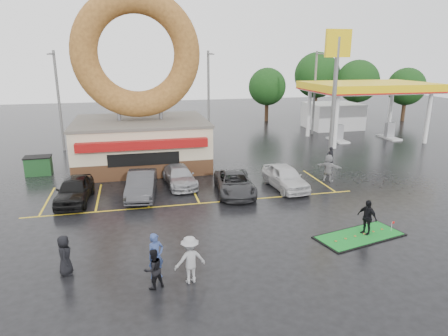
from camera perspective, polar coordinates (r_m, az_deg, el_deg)
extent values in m
plane|color=black|center=(21.02, -1.95, -8.31)|extent=(120.00, 120.00, 0.00)
cube|color=#472B19|center=(32.82, -11.54, 1.43)|extent=(10.00, 8.00, 1.20)
cube|color=beige|center=(32.44, -11.71, 4.43)|extent=(10.00, 8.00, 2.30)
cube|color=#59544C|center=(32.22, -11.84, 6.61)|extent=(10.20, 8.20, 0.20)
cube|color=maroon|center=(28.18, -11.47, 3.25)|extent=(9.00, 0.60, 0.60)
cylinder|color=slate|center=(32.13, -14.78, 7.66)|extent=(0.30, 0.30, 1.20)
cylinder|color=slate|center=(32.19, -9.04, 8.00)|extent=(0.30, 0.30, 1.20)
torus|color=brown|center=(31.83, -12.37, 15.70)|extent=(9.60, 2.00, 9.60)
cylinder|color=silver|center=(39.10, 15.70, 6.31)|extent=(0.40, 0.40, 5.00)
cylinder|color=silver|center=(44.74, 27.10, 6.31)|extent=(0.40, 0.40, 5.00)
cylinder|color=silver|center=(44.39, 12.02, 7.63)|extent=(0.40, 0.40, 5.00)
cylinder|color=silver|center=(49.43, 22.69, 7.57)|extent=(0.40, 0.40, 5.00)
cube|color=silver|center=(43.88, 19.94, 10.57)|extent=(12.00, 8.00, 0.50)
cube|color=yellow|center=(43.86, 19.98, 10.96)|extent=(12.30, 8.30, 0.70)
cube|color=#99999E|center=(42.91, 16.01, 4.92)|extent=(0.90, 0.60, 1.60)
cube|color=#99999E|center=(46.10, 22.58, 5.04)|extent=(0.90, 0.60, 1.60)
cube|color=silver|center=(50.30, 15.26, 7.21)|extent=(6.00, 5.00, 3.00)
cylinder|color=slate|center=(35.21, 15.44, 9.44)|extent=(0.36, 0.36, 10.00)
cube|color=yellow|center=(35.04, 16.00, 16.76)|extent=(2.20, 0.30, 2.20)
cylinder|color=slate|center=(39.55, -22.51, 8.74)|extent=(0.24, 0.24, 9.00)
cylinder|color=slate|center=(38.35, -23.42, 14.77)|extent=(0.12, 2.00, 0.12)
cube|color=slate|center=(37.37, -23.67, 14.67)|extent=(0.40, 0.18, 0.12)
cylinder|color=slate|center=(40.76, -2.22, 10.09)|extent=(0.24, 0.24, 9.00)
cylinder|color=slate|center=(39.57, -2.00, 16.01)|extent=(0.12, 2.00, 0.12)
cube|color=slate|center=(38.58, -1.70, 15.94)|extent=(0.40, 0.18, 0.12)
cylinder|color=slate|center=(45.49, 12.80, 10.32)|extent=(0.24, 0.24, 9.00)
cylinder|color=slate|center=(44.40, 13.71, 15.57)|extent=(0.12, 2.00, 0.12)
cube|color=slate|center=(43.51, 14.31, 15.47)|extent=(0.40, 0.18, 0.12)
cylinder|color=#332114|center=(57.56, 18.24, 7.95)|extent=(0.50, 0.50, 2.88)
sphere|color=black|center=(57.22, 18.57, 11.67)|extent=(5.60, 5.60, 5.60)
cylinder|color=#332114|center=(59.30, 24.24, 7.39)|extent=(0.50, 0.50, 2.52)
sphere|color=black|center=(58.98, 24.60, 10.54)|extent=(4.90, 4.90, 4.90)
cylinder|color=#332114|center=(59.13, 12.90, 8.71)|extent=(0.50, 0.50, 3.24)
sphere|color=black|center=(58.78, 13.16, 12.80)|extent=(6.30, 6.30, 6.30)
cylinder|color=#332114|center=(54.30, 6.09, 8.02)|extent=(0.50, 0.50, 2.52)
sphere|color=black|center=(53.95, 6.19, 11.48)|extent=(4.90, 4.90, 4.90)
imported|color=black|center=(25.70, -20.58, -2.93)|extent=(2.19, 4.66, 1.54)
imported|color=#333335|center=(25.53, -11.70, -2.31)|extent=(2.22, 4.92, 1.57)
imported|color=#9A9A9E|center=(27.32, -6.40, -1.15)|extent=(2.22, 4.66, 1.31)
imported|color=#2D2D2F|center=(25.55, 1.52, -2.19)|extent=(2.77, 5.14, 1.37)
imported|color=silver|center=(26.80, 8.72, -1.28)|extent=(2.17, 4.72, 1.57)
imported|color=navy|center=(16.36, -9.71, -12.29)|extent=(0.83, 0.73, 1.90)
imported|color=black|center=(15.79, -10.06, -14.03)|extent=(0.97, 0.89, 1.60)
imported|color=gray|center=(15.91, -4.87, -12.91)|extent=(1.36, 0.94, 1.93)
imported|color=black|center=(17.63, -21.80, -11.49)|extent=(0.61, 0.87, 1.69)
imported|color=black|center=(20.97, 19.74, -6.65)|extent=(0.82, 1.15, 1.81)
imported|color=gray|center=(28.86, 14.69, 0.00)|extent=(1.67, 1.68, 1.94)
imported|color=black|center=(32.60, 14.93, 1.51)|extent=(0.63, 0.44, 1.64)
cube|color=#1B4620|center=(32.67, -24.97, 0.27)|extent=(1.85, 1.27, 1.30)
cube|color=black|center=(20.97, 18.80, -9.19)|extent=(4.76, 2.89, 0.05)
cube|color=#137524|center=(20.96, 18.81, -9.12)|extent=(4.52, 2.65, 0.03)
cylinder|color=silver|center=(21.94, 22.82, -7.69)|extent=(0.02, 0.02, 0.50)
cube|color=red|center=(21.90, 23.03, -7.18)|extent=(0.14, 0.01, 0.10)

